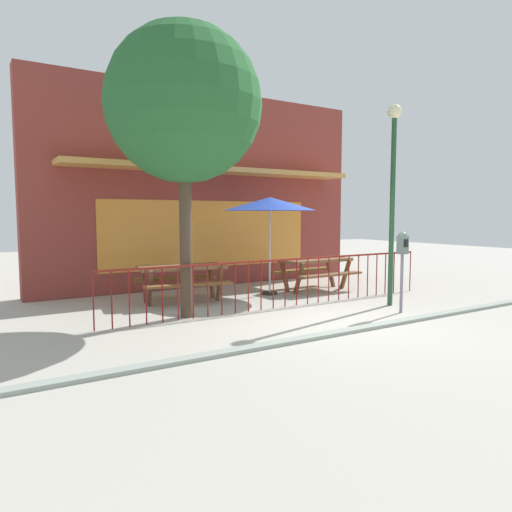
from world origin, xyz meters
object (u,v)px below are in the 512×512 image
Objects in this scene: picnic_table_left at (182,273)px; street_tree at (184,105)px; parking_meter_near at (402,250)px; patio_umbrella at (270,204)px; street_lamp at (393,176)px; picnic_table_right at (316,265)px.

street_tree reaches higher than picnic_table_left.
parking_meter_near is 4.75m from street_tree.
patio_umbrella is at bearing 107.65° from parking_meter_near.
street_tree is 4.29m from street_lamp.
street_lamp is at bearing -37.02° from picnic_table_left.
picnic_table_right is 3.00m from parking_meter_near.
patio_umbrella is (-1.29, 0.09, 1.47)m from picnic_table_right.
street_tree reaches higher than street_lamp.
parking_meter_near is 0.38× the size of street_lamp.
patio_umbrella is 0.44× the size of street_tree.
street_tree reaches higher than patio_umbrella.
street_tree is at bearing 163.51° from street_lamp.
parking_meter_near is at bearing -122.19° from street_lamp.
patio_umbrella is 3.33m from street_tree.
picnic_table_left is at bearing 133.44° from parking_meter_near.
picnic_table_right is (3.38, -0.29, 0.00)m from picnic_table_left.
picnic_table_left is 0.38× the size of street_tree.
patio_umbrella is 1.46× the size of parking_meter_near.
picnic_table_left and picnic_table_right have the same top height.
street_lamp is at bearing -16.49° from street_tree.
picnic_table_right is 5.13m from street_tree.
parking_meter_near is at bearing -72.35° from patio_umbrella.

